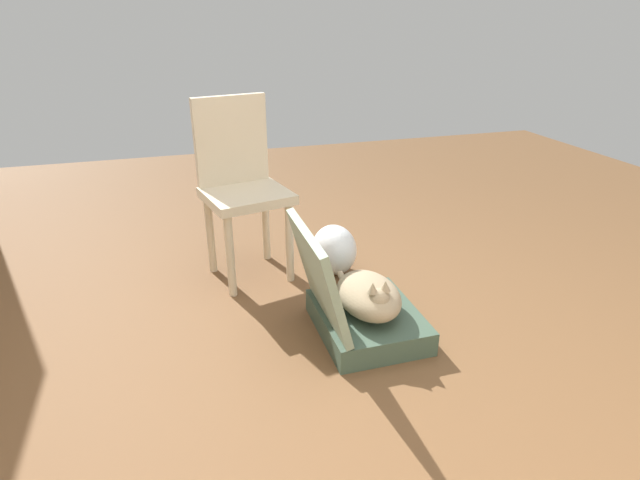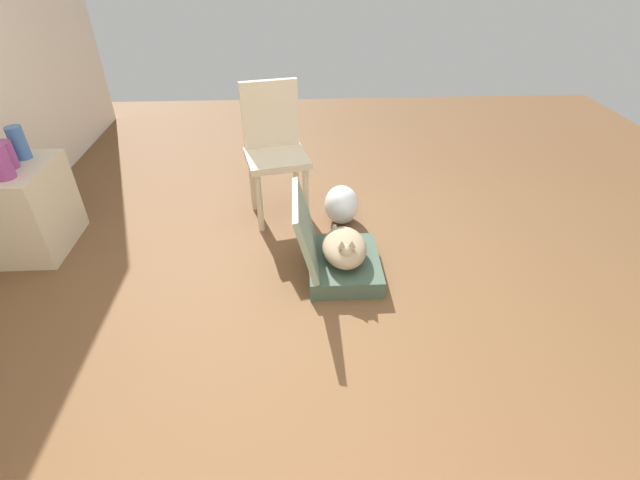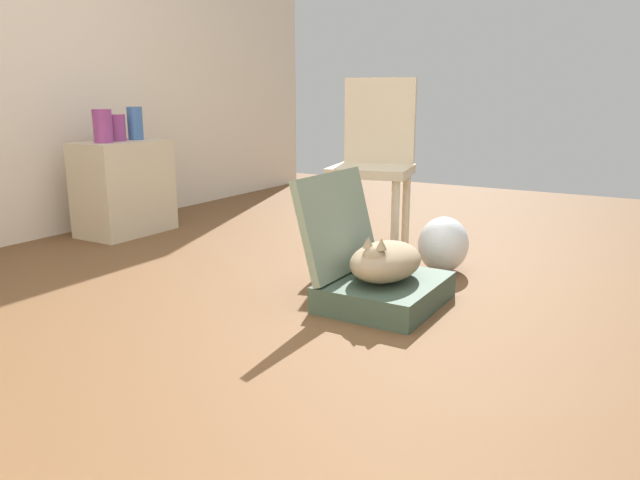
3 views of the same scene
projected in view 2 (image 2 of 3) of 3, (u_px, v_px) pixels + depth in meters
ground_plane at (311, 293)px, 2.78m from camera, size 7.68×7.68×0.00m
suitcase_base at (344, 265)px, 2.92m from camera, size 0.55×0.45×0.11m
suitcase_lid at (306, 230)px, 2.75m from camera, size 0.55×0.15×0.45m
cat at (344, 247)px, 2.83m from camera, size 0.49×0.28×0.21m
plastic_bag_white at (341, 205)px, 3.38m from camera, size 0.30×0.25×0.29m
side_table at (33, 209)px, 3.03m from camera, size 0.58×0.37×0.61m
vase_tall at (0, 162)px, 2.68m from camera, size 0.12×0.12×0.20m
vase_short at (18, 143)px, 2.91m from camera, size 0.10×0.10×0.21m
vase_round at (4, 155)px, 2.80m from camera, size 0.13×0.13×0.17m
chair at (275, 147)px, 3.28m from camera, size 0.49×0.51×0.99m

